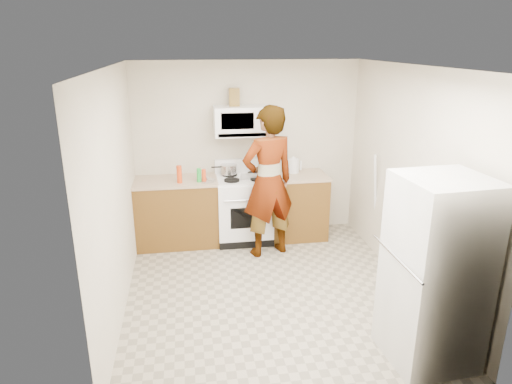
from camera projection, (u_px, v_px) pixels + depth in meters
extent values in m
plane|color=gray|center=(269.00, 290.00, 5.27)|extent=(3.60, 3.60, 0.00)
cube|color=beige|center=(247.00, 150.00, 6.56)|extent=(3.20, 0.02, 2.50)
cube|color=beige|center=(409.00, 180.00, 5.12)|extent=(0.02, 3.60, 2.50)
cube|color=brown|center=(177.00, 213.00, 6.38)|extent=(1.12, 0.62, 0.90)
cube|color=tan|center=(175.00, 181.00, 6.23)|extent=(1.14, 0.64, 0.03)
cube|color=brown|center=(297.00, 207.00, 6.63)|extent=(0.80, 0.62, 0.90)
cube|color=tan|center=(298.00, 176.00, 6.48)|extent=(0.82, 0.64, 0.03)
cube|color=white|center=(244.00, 210.00, 6.50)|extent=(0.76, 0.65, 0.90)
cube|color=white|center=(244.00, 179.00, 6.36)|extent=(0.76, 0.62, 0.03)
cube|color=white|center=(241.00, 165.00, 6.59)|extent=(0.76, 0.08, 0.20)
cube|color=white|center=(242.00, 121.00, 6.24)|extent=(0.76, 0.38, 0.40)
imported|color=tan|center=(268.00, 182.00, 5.90)|extent=(0.84, 0.68, 2.00)
cube|color=silver|center=(435.00, 272.00, 3.91)|extent=(0.75, 0.75, 1.70)
cylinder|color=silver|center=(293.00, 166.00, 6.56)|extent=(0.20, 0.20, 0.20)
cube|color=brown|center=(234.00, 97.00, 6.16)|extent=(0.15, 0.15, 0.24)
cylinder|color=#B7B6BB|center=(229.00, 169.00, 6.44)|extent=(0.30, 0.30, 0.12)
cube|color=white|center=(250.00, 177.00, 6.31)|extent=(0.27, 0.20, 0.05)
cylinder|color=red|center=(179.00, 174.00, 6.06)|extent=(0.07, 0.07, 0.23)
cylinder|color=red|center=(204.00, 175.00, 6.12)|extent=(0.07, 0.07, 0.17)
cylinder|color=green|center=(199.00, 175.00, 6.11)|extent=(0.07, 0.07, 0.19)
cylinder|color=silver|center=(207.00, 180.00, 6.18)|extent=(0.27, 0.27, 0.01)
cylinder|color=silver|center=(375.00, 202.00, 6.10)|extent=(0.23, 0.22, 1.36)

